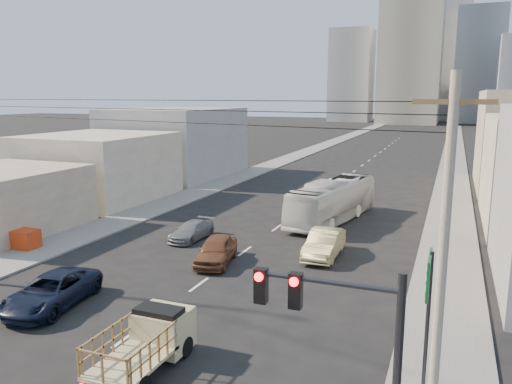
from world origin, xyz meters
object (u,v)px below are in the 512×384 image
Objects in this scene: sedan_tan at (324,244)px; crate_stack at (24,239)px; flatbed_pickup at (146,339)px; traffic_signal at (348,353)px; green_sign at (428,292)px; utility_pole at (441,275)px; navy_pickup at (52,291)px; sedan_brown at (216,250)px; city_bus at (333,201)px; sedan_grey at (192,231)px.

crate_stack is (-17.81, -5.49, -0.11)m from sedan_tan.
flatbed_pickup is 9.11m from traffic_signal.
green_sign is 0.50× the size of utility_pole.
utility_pole reaches higher than flatbed_pickup.
navy_pickup is 9.26m from sedan_brown.
crate_stack is (-24.16, 7.79, -3.05)m from green_sign.
navy_pickup is 0.46× the size of city_bus.
sedan_tan is at bearing 112.96° from utility_pole.
traffic_signal reaches higher than crate_stack.
navy_pickup is 1.30× the size of sedan_grey.
sedan_grey is at bearing 176.93° from sedan_tan.
green_sign is 2.91m from utility_pole.
sedan_tan is at bearing 17.14° from crate_stack.
sedan_tan is (2.76, 14.48, -0.30)m from flatbed_pickup.
city_bus is 8.93m from sedan_tan.
city_bus is at bearing 86.97° from flatbed_pickup.
green_sign is at bearing -17.88° from crate_stack.
sedan_grey is at bearing 127.11° from traffic_signal.
green_sign is at bearing -59.59° from city_bus.
utility_pole is (12.17, -12.40, 4.42)m from sedan_brown.
crate_stack is (-8.69, -5.81, 0.10)m from sedan_grey.
traffic_signal is (4.96, -18.29, 3.28)m from sedan_tan.
crate_stack is (-12.33, -2.11, -0.07)m from sedan_brown.
crate_stack is at bearing -142.61° from sedan_grey.
sedan_brown reaches higher than sedan_grey.
utility_pole is at bearing -22.05° from navy_pickup.
flatbed_pickup is 1.08× the size of sedan_grey.
navy_pickup is 1.05× the size of green_sign.
sedan_tan is at bearing 42.16° from navy_pickup.
sedan_brown reaches higher than navy_pickup.
city_bus is at bearing 60.42° from sedan_brown.
sedan_brown is at bearing 134.46° from utility_pole.
traffic_signal is (14.72, -6.69, 3.35)m from navy_pickup.
traffic_signal is at bearing -65.78° from city_bus.
sedan_grey is (0.64, 11.92, -0.14)m from navy_pickup.
traffic_signal is 3.24m from utility_pole.
traffic_signal reaches higher than city_bus.
utility_pole is (0.34, -2.50, 1.44)m from green_sign.
utility_pole reaches higher than green_sign.
sedan_brown is 0.90× the size of green_sign.
sedan_tan is 2.69× the size of crate_stack.
sedan_brown is at bearing 103.76° from flatbed_pickup.
city_bus is 1.89× the size of traffic_signal.
navy_pickup is 1.17× the size of sedan_brown.
green_sign is at bearing 97.67° from utility_pole.
utility_pole is at bearing 55.39° from traffic_signal.
sedan_tan is 1.19× the size of sedan_grey.
flatbed_pickup is 10.38m from utility_pole.
crate_stack is at bearing 157.21° from utility_pole.
sedan_tan reaches higher than navy_pickup.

